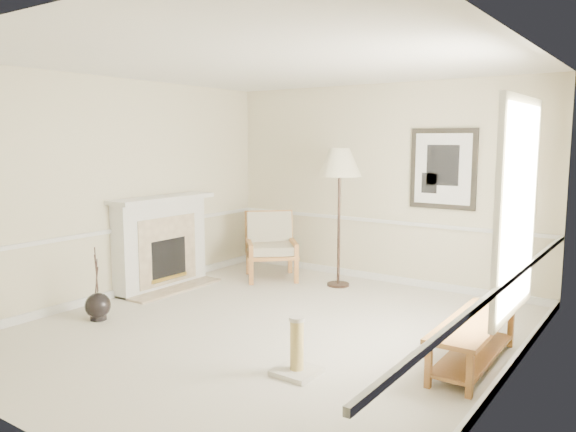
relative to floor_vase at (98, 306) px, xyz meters
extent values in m
plane|color=silver|center=(1.86, 0.85, -0.16)|extent=(5.50, 5.50, 0.00)
cube|color=beige|center=(1.86, 3.60, 1.29)|extent=(5.00, 0.04, 2.90)
cube|color=beige|center=(1.86, -1.90, 1.29)|extent=(5.00, 0.04, 2.90)
cube|color=beige|center=(-0.64, 0.85, 1.29)|extent=(0.04, 5.50, 2.90)
cube|color=beige|center=(4.36, 0.85, 1.29)|extent=(0.04, 5.50, 2.90)
cube|color=white|center=(1.86, 0.85, 2.74)|extent=(5.00, 5.50, 0.04)
cube|color=white|center=(1.86, 3.58, -0.11)|extent=(4.95, 0.04, 0.10)
cube|color=white|center=(1.86, 3.58, 0.74)|extent=(4.95, 0.04, 0.05)
cube|color=white|center=(4.32, 1.25, 1.34)|extent=(0.03, 1.20, 1.80)
cube|color=white|center=(4.31, 1.25, 1.34)|extent=(0.05, 1.34, 1.94)
cube|color=black|center=(2.81, 3.57, 1.54)|extent=(0.92, 0.04, 1.10)
cube|color=white|center=(2.81, 3.54, 1.54)|extent=(0.78, 0.01, 0.96)
cube|color=black|center=(2.81, 3.54, 1.59)|extent=(0.45, 0.01, 0.55)
cube|color=white|center=(-0.50, 1.45, 0.47)|extent=(0.28, 1.50, 1.25)
cube|color=white|center=(-0.45, 1.45, 1.12)|extent=(0.46, 1.64, 0.06)
cube|color=#C6B28E|center=(-0.35, 1.45, 0.39)|extent=(0.02, 1.05, 0.95)
cube|color=black|center=(-0.34, 1.45, 0.26)|extent=(0.02, 0.62, 0.58)
cube|color=gold|center=(-0.34, 1.45, 0.00)|extent=(0.01, 0.66, 0.05)
cube|color=#C6B28E|center=(-0.34, 1.45, -0.14)|extent=(0.60, 1.50, 0.03)
sphere|color=black|center=(0.00, 0.00, 0.01)|extent=(0.30, 0.30, 0.30)
cylinder|color=black|center=(0.00, 0.00, -0.12)|extent=(0.19, 0.19, 0.09)
cylinder|color=black|center=(0.00, 0.00, 0.40)|extent=(0.09, 0.10, 0.47)
cylinder|color=black|center=(0.00, 0.00, 0.36)|extent=(0.11, 0.12, 0.38)
cylinder|color=black|center=(0.00, 0.00, 0.44)|extent=(0.05, 0.06, 0.55)
cube|color=#9E6D33|center=(0.47, 2.28, 0.04)|extent=(0.09, 0.09, 0.41)
cube|color=#9E6D33|center=(0.02, 2.77, 0.04)|extent=(0.09, 0.09, 0.41)
cube|color=#9E6D33|center=(0.96, 2.73, 0.04)|extent=(0.09, 0.09, 0.41)
cube|color=#9E6D33|center=(0.51, 3.22, 0.04)|extent=(0.09, 0.09, 0.41)
cube|color=#9E6D33|center=(0.49, 2.75, 0.21)|extent=(1.06, 1.06, 0.05)
cube|color=#9E6D33|center=(0.26, 3.00, 0.55)|extent=(0.67, 0.64, 0.59)
cube|color=#9E6D33|center=(0.25, 2.52, 0.40)|extent=(0.56, 0.59, 0.05)
cube|color=#9E6D33|center=(0.73, 2.97, 0.40)|extent=(0.56, 0.59, 0.05)
cube|color=silver|center=(0.49, 2.75, 0.31)|extent=(0.97, 0.97, 0.13)
cube|color=silver|center=(0.30, 2.95, 0.57)|extent=(0.65, 0.62, 0.52)
cylinder|color=black|center=(1.54, 2.96, -0.14)|extent=(0.32, 0.32, 0.03)
cylinder|color=black|center=(1.54, 2.96, 0.76)|extent=(0.04, 0.04, 1.78)
cone|color=#FFF7CB|center=(1.54, 2.96, 1.62)|extent=(0.80, 0.80, 0.39)
cube|color=#9E6D33|center=(4.01, 1.16, 0.25)|extent=(0.47, 1.53, 0.04)
cube|color=#9E6D33|center=(4.01, 1.16, -0.05)|extent=(0.41, 1.42, 0.03)
cube|color=#9E6D33|center=(3.84, 0.46, 0.04)|extent=(0.06, 0.06, 0.39)
cube|color=#9E6D33|center=(4.19, 0.47, 0.04)|extent=(0.06, 0.06, 0.39)
cube|color=#9E6D33|center=(3.83, 1.86, 0.04)|extent=(0.06, 0.06, 0.39)
cube|color=#9E6D33|center=(4.18, 1.86, 0.04)|extent=(0.06, 0.06, 0.39)
cube|color=beige|center=(2.77, 0.05, -0.14)|extent=(0.38, 0.38, 0.05)
cylinder|color=tan|center=(2.77, 0.05, 0.11)|extent=(0.12, 0.12, 0.45)
cylinder|color=beige|center=(2.77, 0.05, 0.36)|extent=(0.14, 0.14, 0.04)
camera|label=1|loc=(5.47, -3.94, 1.93)|focal=35.00mm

